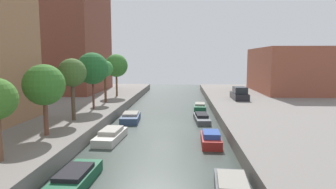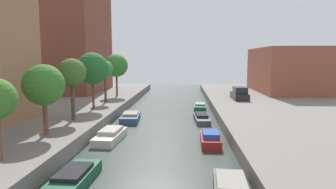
# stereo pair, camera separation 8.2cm
# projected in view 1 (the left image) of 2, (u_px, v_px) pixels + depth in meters

# --- Properties ---
(ground_plane) EXTENTS (84.00, 84.00, 0.00)m
(ground_plane) POSITION_uv_depth(u_px,v_px,m) (164.00, 125.00, 26.44)
(ground_plane) COLOR #2D3833
(quay_left) EXTENTS (20.00, 64.00, 1.00)m
(quay_left) POSITION_uv_depth(u_px,v_px,m) (5.00, 118.00, 27.18)
(quay_left) COLOR gray
(quay_left) RESTS_ON ground_plane
(quay_right) EXTENTS (20.00, 64.00, 1.00)m
(quay_right) POSITION_uv_depth(u_px,v_px,m) (334.00, 122.00, 25.58)
(quay_right) COLOR gray
(quay_right) RESTS_ON ground_plane
(apartment_tower_far) EXTENTS (10.00, 13.98, 27.16)m
(apartment_tower_far) POSITION_uv_depth(u_px,v_px,m) (67.00, 2.00, 43.83)
(apartment_tower_far) COLOR brown
(apartment_tower_far) RESTS_ON quay_left
(low_block_right) EXTENTS (10.00, 14.42, 6.67)m
(low_block_right) POSITION_uv_depth(u_px,v_px,m) (290.00, 70.00, 44.23)
(low_block_right) COLOR brown
(low_block_right) RESTS_ON quay_right
(street_tree_1) EXTENTS (2.67, 2.67, 4.68)m
(street_tree_1) POSITION_uv_depth(u_px,v_px,m) (44.00, 85.00, 18.81)
(street_tree_1) COLOR brown
(street_tree_1) RESTS_ON quay_left
(street_tree_2) EXTENTS (2.30, 2.30, 5.06)m
(street_tree_2) POSITION_uv_depth(u_px,v_px,m) (72.00, 73.00, 23.49)
(street_tree_2) COLOR #4E4030
(street_tree_2) RESTS_ON quay_left
(street_tree_3) EXTENTS (3.15, 3.15, 5.65)m
(street_tree_3) POSITION_uv_depth(u_px,v_px,m) (92.00, 69.00, 28.74)
(street_tree_3) COLOR brown
(street_tree_3) RESTS_ON quay_left
(street_tree_4) EXTENTS (1.89, 1.89, 4.84)m
(street_tree_4) POSITION_uv_depth(u_px,v_px,m) (105.00, 69.00, 33.25)
(street_tree_4) COLOR brown
(street_tree_4) RESTS_ON quay_left
(street_tree_5) EXTENTS (3.05, 3.05, 5.65)m
(street_tree_5) POSITION_uv_depth(u_px,v_px,m) (116.00, 66.00, 38.85)
(street_tree_5) COLOR brown
(street_tree_5) RESTS_ON quay_left
(parked_car) EXTENTS (1.74, 4.15, 1.59)m
(parked_car) POSITION_uv_depth(u_px,v_px,m) (240.00, 94.00, 36.13)
(parked_car) COLOR black
(parked_car) RESTS_ON quay_right
(moored_boat_left_1) EXTENTS (1.59, 4.04, 0.79)m
(moored_boat_left_1) POSITION_uv_depth(u_px,v_px,m) (75.00, 178.00, 13.89)
(moored_boat_left_1) COLOR #195638
(moored_boat_left_1) RESTS_ON ground_plane
(moored_boat_left_2) EXTENTS (1.77, 4.24, 0.86)m
(moored_boat_left_2) POSITION_uv_depth(u_px,v_px,m) (111.00, 136.00, 21.51)
(moored_boat_left_2) COLOR beige
(moored_boat_left_2) RESTS_ON ground_plane
(moored_boat_left_3) EXTENTS (1.91, 3.92, 0.84)m
(moored_boat_left_3) POSITION_uv_depth(u_px,v_px,m) (131.00, 117.00, 28.15)
(moored_boat_left_3) COLOR #33476B
(moored_boat_left_3) RESTS_ON ground_plane
(moored_boat_right_2) EXTENTS (1.40, 3.21, 0.98)m
(moored_boat_right_2) POSITION_uv_depth(u_px,v_px,m) (211.00, 139.00, 20.38)
(moored_boat_right_2) COLOR maroon
(moored_boat_right_2) RESTS_ON ground_plane
(moored_boat_right_3) EXTENTS (1.51, 4.31, 0.75)m
(moored_boat_right_3) POSITION_uv_depth(u_px,v_px,m) (202.00, 118.00, 28.11)
(moored_boat_right_3) COLOR #4C5156
(moored_boat_right_3) RESTS_ON ground_plane
(moored_boat_right_4) EXTENTS (1.57, 3.75, 0.74)m
(moored_boat_right_4) POSITION_uv_depth(u_px,v_px,m) (200.00, 107.00, 34.87)
(moored_boat_right_4) COLOR #195638
(moored_boat_right_4) RESTS_ON ground_plane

